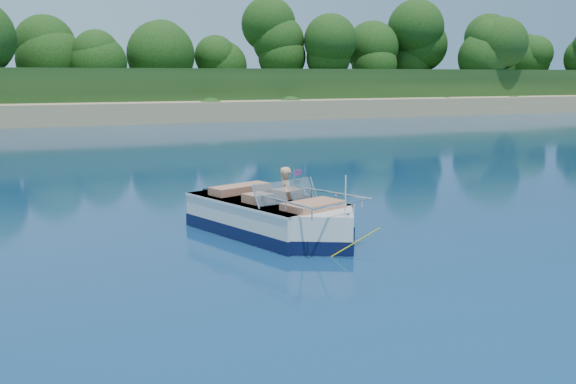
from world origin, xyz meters
The scene contains 6 objects.
ground centered at (0.00, 0.00, 0.00)m, with size 160.00×160.00×0.00m, color #091940.
shoreline centered at (0.00, 63.77, 0.98)m, with size 170.00×59.00×6.00m.
treeline centered at (0.04, 41.01, 5.55)m, with size 150.00×7.12×8.19m.
motorboat centered at (0.50, 0.61, 0.35)m, with size 2.97×5.13×1.78m.
tow_tube centered at (1.61, 2.61, 0.08)m, with size 1.60×1.60×0.32m.
boy centered at (1.53, 2.61, 0.00)m, with size 0.58×0.38×1.58m, color tan.
Camera 1 is at (-4.52, -12.06, 3.45)m, focal length 40.00 mm.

